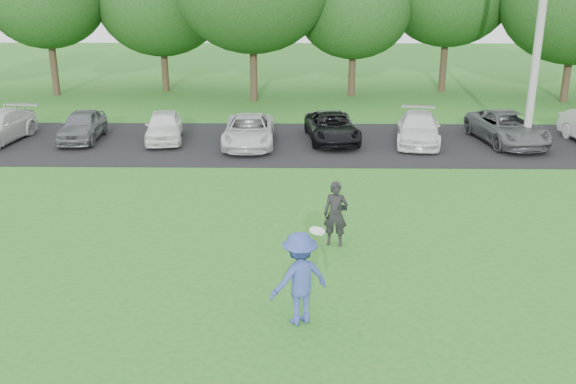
{
  "coord_description": "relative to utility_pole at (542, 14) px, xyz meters",
  "views": [
    {
      "loc": [
        0.22,
        -10.46,
        6.06
      ],
      "look_at": [
        0.0,
        3.5,
        1.3
      ],
      "focal_mm": 40.0,
      "sensor_mm": 36.0,
      "label": 1
    }
  ],
  "objects": [
    {
      "name": "utility_pole",
      "position": [
        0.0,
        0.0,
        0.0
      ],
      "size": [
        0.28,
        0.28,
        9.49
      ],
      "primitive_type": "cylinder",
      "color": "#969691",
      "rests_on": "ground"
    },
    {
      "name": "parking_lot",
      "position": [
        -8.52,
        0.66,
        -4.73
      ],
      "size": [
        32.0,
        6.5,
        0.03
      ],
      "primitive_type": "cube",
      "color": "black",
      "rests_on": "ground"
    },
    {
      "name": "camera_bystander",
      "position": [
        -7.41,
        -8.86,
        -3.97
      ],
      "size": [
        0.61,
        0.47,
        1.54
      ],
      "color": "black",
      "rests_on": "ground"
    },
    {
      "name": "parked_cars",
      "position": [
        -8.35,
        0.68,
        -4.15
      ],
      "size": [
        30.36,
        4.66,
        1.25
      ],
      "color": "black",
      "rests_on": "parking_lot"
    },
    {
      "name": "ground",
      "position": [
        -8.52,
        -12.34,
        -4.74
      ],
      "size": [
        100.0,
        100.0,
        0.0
      ],
      "primitive_type": "plane",
      "color": "#276D1F",
      "rests_on": "ground"
    },
    {
      "name": "frisbee_player",
      "position": [
        -8.26,
        -12.41,
        -3.87
      ],
      "size": [
        1.3,
        1.11,
        1.91
      ],
      "color": "#37479C",
      "rests_on": "ground"
    }
  ]
}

